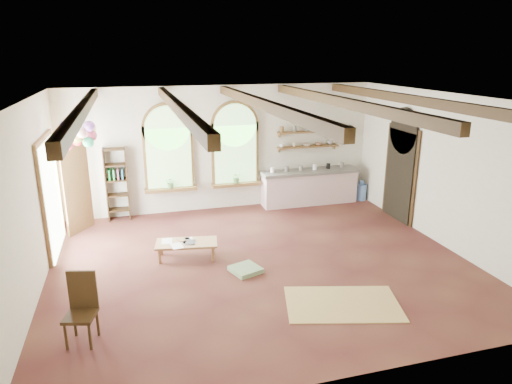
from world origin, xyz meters
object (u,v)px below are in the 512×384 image
object	(u,v)px
kitchen_counter	(309,187)
coffee_table	(187,244)
side_chair	(82,323)
balloon_cluster	(79,134)

from	to	relation	value
kitchen_counter	coffee_table	size ratio (longest dim) A/B	2.08
kitchen_counter	coffee_table	distance (m)	4.51
side_chair	kitchen_counter	bearing A→B (deg)	42.27
kitchen_counter	coffee_table	world-z (taller)	kitchen_counter
kitchen_counter	side_chair	xyz separation A→B (m)	(-5.47, -4.98, -0.18)
balloon_cluster	kitchen_counter	bearing A→B (deg)	9.92
kitchen_counter	balloon_cluster	size ratio (longest dim) A/B	2.34
side_chair	balloon_cluster	xyz separation A→B (m)	(-0.15, 3.99, 2.05)
coffee_table	side_chair	distance (m)	2.98
coffee_table	side_chair	world-z (taller)	side_chair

